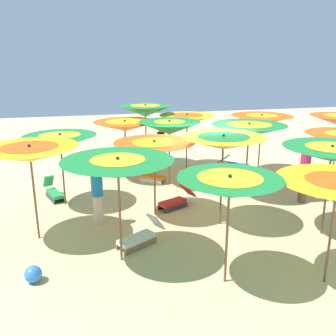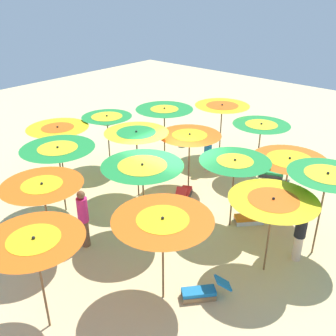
{
  "view_description": "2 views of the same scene",
  "coord_description": "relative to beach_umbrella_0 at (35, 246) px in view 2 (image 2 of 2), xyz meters",
  "views": [
    {
      "loc": [
        3.45,
        9.93,
        4.21
      ],
      "look_at": [
        0.95,
        -0.46,
        1.03
      ],
      "focal_mm": 39.25,
      "sensor_mm": 36.0,
      "label": 1
    },
    {
      "loc": [
        -8.16,
        -6.94,
        6.81
      ],
      "look_at": [
        0.22,
        0.36,
        1.38
      ],
      "focal_mm": 40.88,
      "sensor_mm": 36.0,
      "label": 2
    }
  ],
  "objects": [
    {
      "name": "beach_umbrella_13",
      "position": [
        6.2,
        5.07,
        -0.2
      ],
      "size": [
        1.93,
        1.93,
        2.22
      ],
      "color": "brown",
      "rests_on": "ground"
    },
    {
      "name": "beach_umbrella_12",
      "position": [
        4.3,
        5.55,
        -0.24
      ],
      "size": [
        2.22,
        2.22,
        2.17
      ],
      "color": "brown",
      "rests_on": "ground"
    },
    {
      "name": "lounger_2",
      "position": [
        2.89,
        -2.04,
        -1.97
      ],
      "size": [
        1.11,
        1.02,
        0.54
      ],
      "rotation": [
        0.0,
        0.0,
        8.72
      ],
      "color": "olive",
      "rests_on": "ground"
    },
    {
      "name": "lounger_0",
      "position": [
        9.73,
        -0.39,
        -1.96
      ],
      "size": [
        0.7,
        1.23,
        0.65
      ],
      "rotation": [
        0.0,
        0.0,
        8.2
      ],
      "color": "#333338",
      "rests_on": "ground"
    },
    {
      "name": "beach_umbrella_7",
      "position": [
        7.25,
        -1.91,
        -0.23
      ],
      "size": [
        2.22,
        2.22,
        2.16
      ],
      "color": "brown",
      "rests_on": "ground"
    },
    {
      "name": "lounger_3",
      "position": [
        6.47,
        -1.31,
        -1.95
      ],
      "size": [
        1.14,
        1.08,
        0.66
      ],
      "rotation": [
        0.0,
        0.0,
        8.69
      ],
      "color": "silver",
      "rests_on": "ground"
    },
    {
      "name": "beach_umbrella_6",
      "position": [
        5.88,
        -0.87,
        -0.17
      ],
      "size": [
        2.07,
        2.07,
        2.27
      ],
      "color": "brown",
      "rests_on": "ground"
    },
    {
      "name": "beach_umbrella_15",
      "position": [
        9.94,
        2.29,
        -0.04
      ],
      "size": [
        2.22,
        2.22,
        2.36
      ],
      "color": "brown",
      "rests_on": "ground"
    },
    {
      "name": "beach_umbrella_5",
      "position": [
        3.78,
        0.77,
        -0.03
      ],
      "size": [
        2.28,
        2.28,
        2.37
      ],
      "color": "brown",
      "rests_on": "ground"
    },
    {
      "name": "beach_ball",
      "position": [
        9.87,
        4.22,
        -1.99
      ],
      "size": [
        0.34,
        0.34,
        0.34
      ],
      "primitive_type": "sphere",
      "color": "#337FE5",
      "rests_on": "ground"
    },
    {
      "name": "beach_umbrella_2",
      "position": [
        4.73,
        -2.67,
        -0.2
      ],
      "size": [
        2.17,
        2.17,
        2.2
      ],
      "color": "brown",
      "rests_on": "ground"
    },
    {
      "name": "lounger_1",
      "position": [
        6.2,
        1.21,
        -1.95
      ],
      "size": [
        1.24,
        0.84,
        0.63
      ],
      "rotation": [
        0.0,
        0.0,
        6.72
      ],
      "color": "#333338",
      "rests_on": "ground"
    },
    {
      "name": "ground",
      "position": [
        5.32,
        1.01,
        -2.18
      ],
      "size": [
        38.49,
        38.49,
        0.04
      ],
      "primitive_type": "cube",
      "color": "beige"
    },
    {
      "name": "beach_umbrella_3",
      "position": [
        6.25,
        -3.34,
        0.08
      ],
      "size": [
        2.01,
        2.01,
        2.52
      ],
      "color": "brown",
      "rests_on": "ground"
    },
    {
      "name": "beach_umbrella_14",
      "position": [
        8.09,
        3.79,
        -0.08
      ],
      "size": [
        2.3,
        2.3,
        2.33
      ],
      "color": "brown",
      "rests_on": "ground"
    },
    {
      "name": "beach_umbrella_8",
      "position": [
        3.06,
        3.7,
        -0.1
      ],
      "size": [
        2.28,
        2.28,
        2.29
      ],
      "color": "brown",
      "rests_on": "ground"
    },
    {
      "name": "beach_umbrella_10",
      "position": [
        6.89,
        1.57,
        -0.23
      ],
      "size": [
        2.19,
        2.19,
        2.15
      ],
      "color": "brown",
      "rests_on": "ground"
    },
    {
      "name": "beachgoer_2",
      "position": [
        8.47,
        1.87,
        -1.24
      ],
      "size": [
        0.3,
        0.3,
        1.76
      ],
      "rotation": [
        0.0,
        0.0,
        0.69
      ],
      "color": "beige",
      "rests_on": "ground"
    },
    {
      "name": "beach_umbrella_4",
      "position": [
        1.49,
        2.11,
        -0.18
      ],
      "size": [
        2.12,
        2.12,
        2.23
      ],
      "color": "brown",
      "rests_on": "ground"
    },
    {
      "name": "beachgoer_0",
      "position": [
        2.32,
        1.68,
        -1.23
      ],
      "size": [
        0.3,
        0.3,
        1.78
      ],
      "rotation": [
        0.0,
        0.0,
        4.3
      ],
      "color": "brown",
      "rests_on": "ground"
    },
    {
      "name": "beachgoer_1",
      "position": [
        5.68,
        -3.11,
        -1.32
      ],
      "size": [
        0.3,
        0.3,
        1.63
      ],
      "rotation": [
        0.0,
        0.0,
        5.07
      ],
      "color": "beige",
      "rests_on": "ground"
    },
    {
      "name": "lounger_4",
      "position": [
        7.59,
        3.21,
        -1.96
      ],
      "size": [
        1.25,
        0.93,
        0.64
      ],
      "rotation": [
        0.0,
        0.0,
        6.81
      ],
      "color": "olive",
      "rests_on": "ground"
    },
    {
      "name": "beach_umbrella_11",
      "position": [
        9.37,
        0.19,
        -0.21
      ],
      "size": [
        2.09,
        2.09,
        2.18
      ],
      "color": "brown",
      "rests_on": "ground"
    },
    {
      "name": "beach_umbrella_0",
      "position": [
        0.0,
        0.0,
        0.0
      ],
      "size": [
        2.0,
        2.0,
        2.39
      ],
      "color": "brown",
      "rests_on": "ground"
    },
    {
      "name": "beach_umbrella_9",
      "position": [
        5.34,
        2.58,
        0.05
      ],
      "size": [
        2.13,
        2.13,
        2.43
      ],
      "color": "brown",
      "rests_on": "ground"
    },
    {
      "name": "beach_umbrella_1",
      "position": [
        2.27,
        -1.32,
        -0.09
      ],
      "size": [
        2.24,
        2.24,
        2.29
      ],
      "color": "brown",
      "rests_on": "ground"
    }
  ]
}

